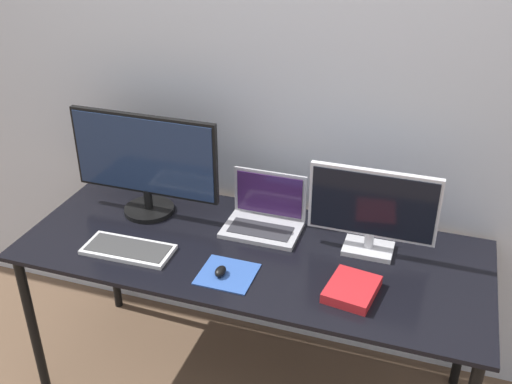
% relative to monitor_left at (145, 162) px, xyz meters
% --- Properties ---
extents(wall_back, '(7.00, 0.05, 2.50)m').
position_rel_monitor_left_xyz_m(wall_back, '(0.51, 0.30, 0.27)').
color(wall_back, silver).
rests_on(wall_back, ground_plane).
extents(desk, '(1.81, 0.72, 0.74)m').
position_rel_monitor_left_xyz_m(desk, '(0.51, -0.13, -0.30)').
color(desk, black).
rests_on(desk, ground_plane).
extents(monitor_left, '(0.64, 0.21, 0.44)m').
position_rel_monitor_left_xyz_m(monitor_left, '(0.00, 0.00, 0.00)').
color(monitor_left, black).
rests_on(monitor_left, desk).
extents(monitor_right, '(0.48, 0.13, 0.34)m').
position_rel_monitor_left_xyz_m(monitor_right, '(0.94, 0.00, -0.05)').
color(monitor_right, silver).
rests_on(monitor_right, desk).
extents(laptop, '(0.31, 0.22, 0.22)m').
position_rel_monitor_left_xyz_m(laptop, '(0.51, 0.04, -0.18)').
color(laptop, '#ADADB2').
rests_on(laptop, desk).
extents(keyboard, '(0.35, 0.16, 0.02)m').
position_rel_monitor_left_xyz_m(keyboard, '(0.07, -0.30, -0.22)').
color(keyboard, silver).
rests_on(keyboard, desk).
extents(mousepad, '(0.20, 0.19, 0.00)m').
position_rel_monitor_left_xyz_m(mousepad, '(0.48, -0.32, -0.23)').
color(mousepad, '#2D519E').
rests_on(mousepad, desk).
extents(mouse, '(0.04, 0.06, 0.03)m').
position_rel_monitor_left_xyz_m(mouse, '(0.46, -0.33, -0.21)').
color(mouse, black).
rests_on(mouse, mousepad).
extents(book, '(0.19, 0.22, 0.04)m').
position_rel_monitor_left_xyz_m(book, '(0.93, -0.28, -0.22)').
color(book, red).
rests_on(book, desk).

